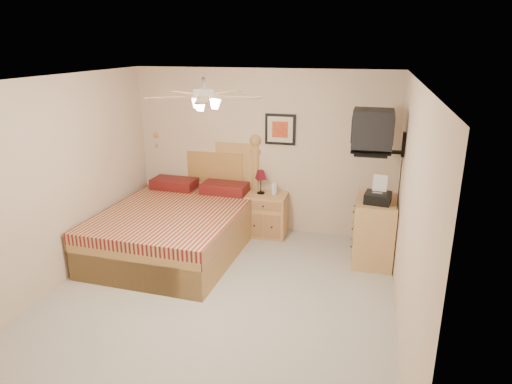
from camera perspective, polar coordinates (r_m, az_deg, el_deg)
floor at (r=5.46m, az=-4.89°, el=-13.33°), size 4.50×4.50×0.00m
ceiling at (r=4.67m, az=-5.73°, el=13.81°), size 4.00×4.50×0.04m
wall_back at (r=7.01m, az=0.86°, el=4.99°), size 4.00×0.04×2.50m
wall_front at (r=3.10m, az=-19.62°, el=-14.03°), size 4.00×0.04×2.50m
wall_left at (r=5.89m, az=-23.96°, el=0.81°), size 0.04×4.50×2.50m
wall_right at (r=4.68m, az=18.51°, el=-2.78°), size 0.04×4.50×2.50m
bed at (r=6.43m, az=-10.20°, el=-1.06°), size 1.89×2.43×1.53m
nightstand at (r=7.02m, az=1.31°, el=-2.87°), size 0.61×0.46×0.65m
table_lamp at (r=6.92m, az=0.60°, el=1.27°), size 0.23×0.23×0.37m
lotion_bottle at (r=6.89m, az=2.29°, el=0.60°), size 0.09×0.09×0.23m
framed_picture at (r=6.85m, az=3.05°, el=7.83°), size 0.46×0.04×0.46m
dresser at (r=6.35m, az=14.58°, el=-4.73°), size 0.53×0.76×0.88m
fax_machine at (r=6.04m, az=15.07°, el=0.24°), size 0.36×0.38×0.34m
magazine_lower at (r=6.45m, az=14.61°, el=-0.06°), size 0.21×0.26×0.02m
magazine_upper at (r=6.44m, az=14.56°, el=0.10°), size 0.26×0.31×0.02m
wall_tv at (r=5.82m, az=15.83°, el=7.21°), size 0.56×0.46×0.58m
ceiling_fan at (r=4.50m, az=-6.55°, el=11.82°), size 1.14×1.14×0.28m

